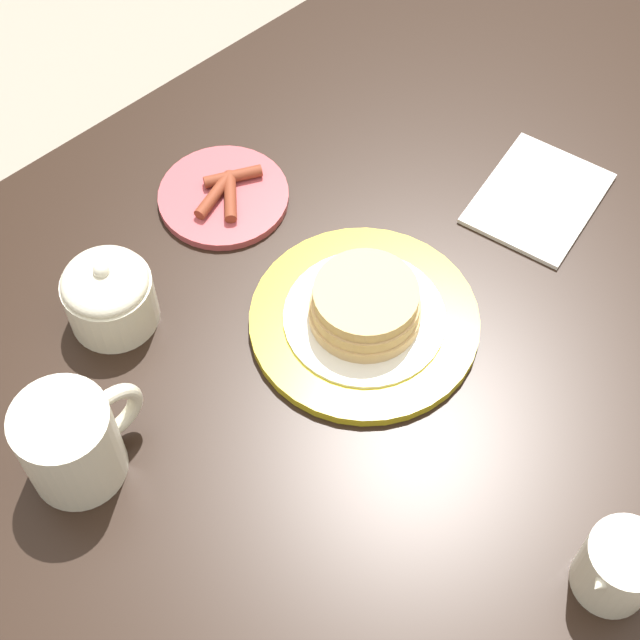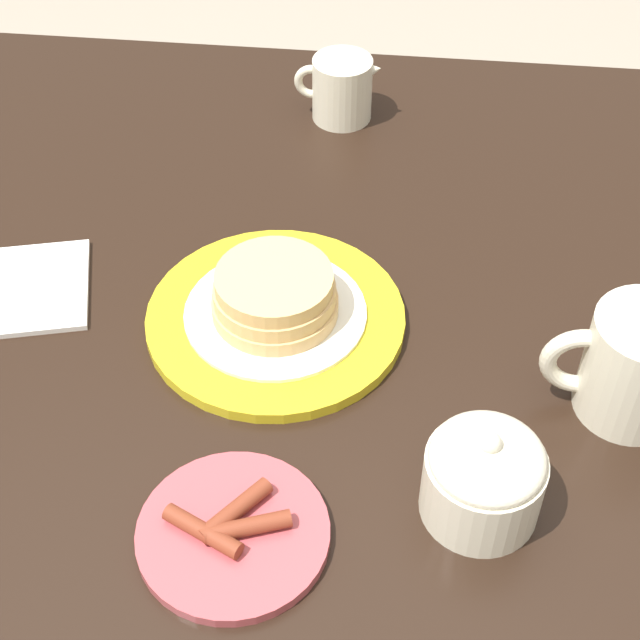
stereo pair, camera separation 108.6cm
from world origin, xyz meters
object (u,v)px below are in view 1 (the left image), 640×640
(side_plate_bacon, at_px, (227,194))
(pancake_plate, at_px, (363,315))
(napkin, at_px, (538,198))
(creamer_pitcher, at_px, (619,567))
(coffee_mug, at_px, (73,441))
(sugar_bowl, at_px, (109,294))

(side_plate_bacon, bearing_deg, pancake_plate, -91.85)
(side_plate_bacon, xyz_separation_m, napkin, (0.26, -0.24, -0.00))
(pancake_plate, height_order, creamer_pitcher, creamer_pitcher)
(pancake_plate, xyz_separation_m, coffee_mug, (-0.31, 0.07, 0.03))
(creamer_pitcher, bearing_deg, pancake_plate, 85.55)
(side_plate_bacon, height_order, creamer_pitcher, creamer_pitcher)
(creamer_pitcher, height_order, sugar_bowl, sugar_bowl)
(pancake_plate, relative_size, side_plate_bacon, 1.61)
(creamer_pitcher, height_order, napkin, creamer_pitcher)
(sugar_bowl, bearing_deg, napkin, -23.31)
(creamer_pitcher, distance_m, napkin, 0.45)
(side_plate_bacon, distance_m, coffee_mug, 0.36)
(creamer_pitcher, xyz_separation_m, sugar_bowl, (-0.16, 0.53, 0.00))
(coffee_mug, xyz_separation_m, sugar_bowl, (0.12, 0.12, -0.01))
(pancake_plate, distance_m, coffee_mug, 0.32)
(side_plate_bacon, height_order, coffee_mug, coffee_mug)
(side_plate_bacon, distance_m, creamer_pitcher, 0.58)
(side_plate_bacon, bearing_deg, sugar_bowl, -165.90)
(napkin, bearing_deg, coffee_mug, 172.48)
(side_plate_bacon, relative_size, napkin, 0.81)
(side_plate_bacon, relative_size, sugar_bowl, 1.60)
(pancake_plate, xyz_separation_m, creamer_pitcher, (-0.03, -0.35, 0.02))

